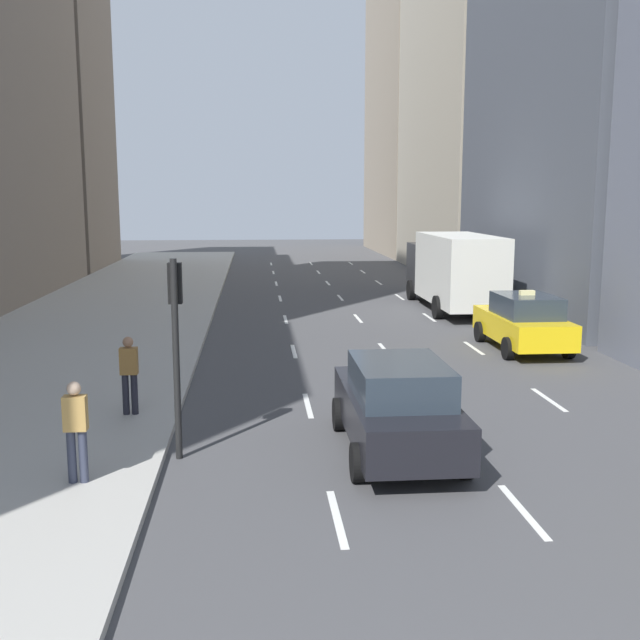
# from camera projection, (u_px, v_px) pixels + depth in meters

# --- Properties ---
(sidewalk_left) EXTENTS (8.00, 66.00, 0.15)m
(sidewalk_left) POSITION_uv_depth(u_px,v_px,m) (109.00, 316.00, 29.02)
(sidewalk_left) COLOR #ADAAA3
(sidewalk_left) RESTS_ON ground
(lane_markings) EXTENTS (5.72, 56.00, 0.01)m
(lane_markings) POSITION_uv_depth(u_px,v_px,m) (370.00, 332.00, 25.93)
(lane_markings) COLOR white
(lane_markings) RESTS_ON ground
(taxi_second) EXTENTS (2.02, 4.40, 1.87)m
(taxi_second) POSITION_uv_depth(u_px,v_px,m) (523.00, 322.00, 22.80)
(taxi_second) COLOR yellow
(taxi_second) RESTS_ON ground
(sedan_black_near) EXTENTS (2.02, 4.50, 1.75)m
(sedan_black_near) POSITION_uv_depth(u_px,v_px,m) (397.00, 406.00, 13.59)
(sedan_black_near) COLOR black
(sedan_black_near) RESTS_ON ground
(box_truck) EXTENTS (2.58, 8.40, 3.15)m
(box_truck) POSITION_uv_depth(u_px,v_px,m) (453.00, 269.00, 30.77)
(box_truck) COLOR #262628
(box_truck) RESTS_ON ground
(pedestrian_mid_block) EXTENTS (0.36, 0.22, 1.65)m
(pedestrian_mid_block) POSITION_uv_depth(u_px,v_px,m) (76.00, 427.00, 11.79)
(pedestrian_mid_block) COLOR #383D51
(pedestrian_mid_block) RESTS_ON sidewalk_left
(pedestrian_far_walking) EXTENTS (0.36, 0.22, 1.65)m
(pedestrian_far_walking) POSITION_uv_depth(u_px,v_px,m) (129.00, 371.00, 15.52)
(pedestrian_far_walking) COLOR #23232D
(pedestrian_far_walking) RESTS_ON sidewalk_left
(traffic_light_pole) EXTENTS (0.24, 0.42, 3.60)m
(traffic_light_pole) POSITION_uv_depth(u_px,v_px,m) (176.00, 326.00, 13.15)
(traffic_light_pole) COLOR black
(traffic_light_pole) RESTS_ON ground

